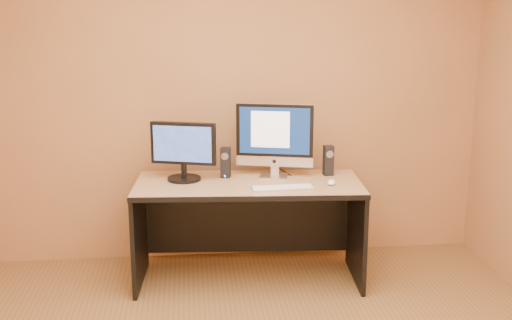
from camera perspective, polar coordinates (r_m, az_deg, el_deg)
The scene contains 10 objects.
walls at distance 3.08m, azimuth 0.36°, elevation 0.47°, with size 4.00×4.00×2.60m, color #A66943, non-canonical shape.
desk at distance 4.74m, azimuth -0.66°, elevation -6.41°, with size 1.63×0.71×0.75m, color tan, non-canonical shape.
imac at distance 4.72m, azimuth 1.64°, elevation 1.80°, with size 0.58×0.21×0.56m, color #BABABE, non-canonical shape.
second_monitor at distance 4.67m, azimuth -6.47°, elevation 0.75°, with size 0.49×0.24×0.43m, color black, non-canonical shape.
speaker_left at distance 4.75m, azimuth -2.72°, elevation -0.23°, with size 0.07×0.07×0.22m, color black, non-canonical shape.
speaker_right at distance 4.84m, azimuth 6.45°, elevation -0.04°, with size 0.07×0.07×0.22m, color black, non-canonical shape.
keyboard at distance 4.47m, azimuth 2.36°, elevation -2.48°, with size 0.44×0.12×0.02m, color silver.
mouse at distance 4.60m, azimuth 6.71°, elevation -1.97°, with size 0.06×0.10×0.04m, color white.
cable_a at distance 4.91m, azimuth 2.61°, elevation -1.07°, with size 0.01×0.01×0.22m, color black.
cable_b at distance 4.91m, azimuth 1.31°, elevation -1.05°, with size 0.01×0.01×0.18m, color black.
Camera 1 is at (-0.34, -2.98, 2.00)m, focal length 45.00 mm.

